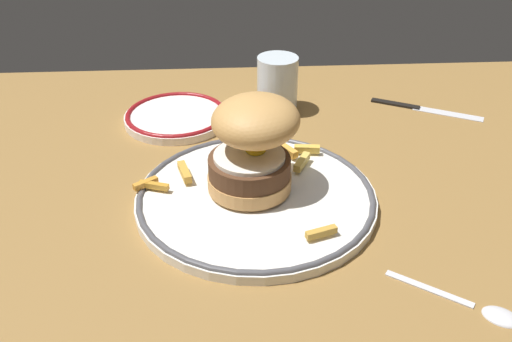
% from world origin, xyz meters
% --- Properties ---
extents(ground_plane, '(1.35, 0.83, 0.04)m').
position_xyz_m(ground_plane, '(0.00, 0.00, -0.02)').
color(ground_plane, olive).
extents(dinner_plate, '(0.30, 0.30, 0.02)m').
position_xyz_m(dinner_plate, '(-0.02, -0.03, 0.01)').
color(dinner_plate, white).
rests_on(dinner_plate, ground_plane).
extents(burger, '(0.15, 0.15, 0.12)m').
position_xyz_m(burger, '(-0.02, -0.02, 0.07)').
color(burger, tan).
rests_on(burger, dinner_plate).
extents(fries_pile, '(0.25, 0.22, 0.01)m').
position_xyz_m(fries_pile, '(-0.01, 0.02, 0.02)').
color(fries_pile, '#DEBA51').
rests_on(fries_pile, dinner_plate).
extents(water_glass, '(0.07, 0.07, 0.09)m').
position_xyz_m(water_glass, '(0.03, 0.23, 0.04)').
color(water_glass, silver).
rests_on(water_glass, ground_plane).
extents(side_plate, '(0.16, 0.16, 0.02)m').
position_xyz_m(side_plate, '(-0.13, 0.20, 0.01)').
color(side_plate, white).
rests_on(side_plate, ground_plane).
extents(knife, '(0.17, 0.10, 0.01)m').
position_xyz_m(knife, '(0.26, 0.22, 0.00)').
color(knife, black).
rests_on(knife, ground_plane).
extents(spoon, '(0.12, 0.09, 0.01)m').
position_xyz_m(spoon, '(0.19, -0.23, 0.00)').
color(spoon, silver).
rests_on(spoon, ground_plane).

